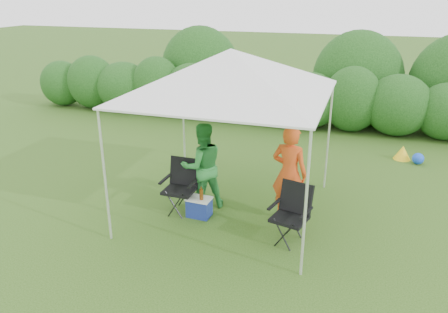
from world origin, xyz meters
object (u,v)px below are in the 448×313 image
(chair_right, at_px, (292,210))
(man, at_px, (289,174))
(canopy, at_px, (231,72))
(woman, at_px, (202,166))
(chair_left, at_px, (181,182))
(cooler, at_px, (199,207))

(chair_right, xyz_separation_m, man, (-0.18, 0.66, 0.31))
(canopy, xyz_separation_m, woman, (-0.51, -0.01, -1.68))
(chair_left, distance_m, cooler, 0.54)
(chair_right, height_order, man, man)
(canopy, bearing_deg, cooler, -138.90)
(woman, bearing_deg, chair_left, 3.01)
(woman, bearing_deg, chair_right, 123.95)
(man, xyz_separation_m, cooler, (-1.46, -0.40, -0.66))
(canopy, distance_m, man, 1.92)
(canopy, height_order, cooler, canopy)
(woman, distance_m, cooler, 0.72)
(chair_right, relative_size, cooler, 2.18)
(canopy, height_order, woman, canopy)
(chair_right, xyz_separation_m, woman, (-1.71, 0.64, 0.26))
(man, distance_m, woman, 1.53)
(chair_left, distance_m, woman, 0.47)
(man, bearing_deg, chair_left, 19.64)
(man, xyz_separation_m, woman, (-1.53, -0.03, -0.05))
(woman, relative_size, cooler, 3.70)
(chair_left, relative_size, woman, 0.60)
(chair_right, relative_size, woman, 0.59)
(chair_left, xyz_separation_m, woman, (0.31, 0.25, 0.25))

